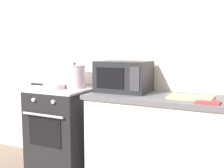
{
  "coord_description": "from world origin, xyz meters",
  "views": [
    {
      "loc": [
        1.4,
        -1.75,
        1.34
      ],
      "look_at": [
        0.24,
        0.6,
        1.0
      ],
      "focal_mm": 43.87,
      "sensor_mm": 36.0,
      "label": 1
    }
  ],
  "objects": [
    {
      "name": "frying_pan",
      "position": [
        -0.41,
        0.54,
        0.95
      ],
      "size": [
        0.43,
        0.23,
        0.05
      ],
      "color": "silver",
      "rests_on": "stove"
    },
    {
      "name": "back_wall",
      "position": [
        0.3,
        0.97,
        1.25
      ],
      "size": [
        4.4,
        0.1,
        2.5
      ],
      "primitive_type": "cube",
      "color": "silver",
      "rests_on": "ground_plane"
    },
    {
      "name": "stock_pot",
      "position": [
        -0.25,
        0.69,
        1.04
      ],
      "size": [
        0.32,
        0.23,
        0.27
      ],
      "color": "silver",
      "rests_on": "stove"
    },
    {
      "name": "stove",
      "position": [
        -0.35,
        0.6,
        0.46
      ],
      "size": [
        0.6,
        0.64,
        0.92
      ],
      "color": "black",
      "rests_on": "ground_plane"
    },
    {
      "name": "lower_cabinet_right",
      "position": [
        0.9,
        0.62,
        0.44
      ],
      "size": [
        1.64,
        0.56,
        0.88
      ],
      "primitive_type": "cube",
      "color": "white",
      "rests_on": "ground_plane"
    },
    {
      "name": "oven_mitt",
      "position": [
        1.14,
        0.44,
        0.93
      ],
      "size": [
        0.18,
        0.14,
        0.02
      ],
      "primitive_type": "cube",
      "color": "#993333",
      "rests_on": "countertop_right"
    },
    {
      "name": "countertop_right",
      "position": [
        0.9,
        0.62,
        0.9
      ],
      "size": [
        1.7,
        0.6,
        0.04
      ],
      "primitive_type": "cube",
      "color": "#59595E",
      "rests_on": "lower_cabinet_right"
    },
    {
      "name": "cutting_board",
      "position": [
        0.98,
        0.6,
        0.93
      ],
      "size": [
        0.36,
        0.26,
        0.02
      ],
      "primitive_type": "cube",
      "color": "tan",
      "rests_on": "countertop_right"
    },
    {
      "name": "microwave",
      "position": [
        0.33,
        0.68,
        1.07
      ],
      "size": [
        0.5,
        0.37,
        0.3
      ],
      "color": "#232326",
      "rests_on": "countertop_right"
    }
  ]
}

